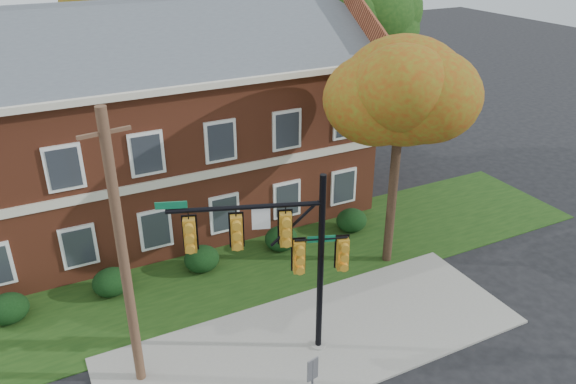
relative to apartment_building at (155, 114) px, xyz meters
name	(u,v)px	position (x,y,z in m)	size (l,w,h in m)	color
ground	(332,360)	(2.00, -11.95, -4.99)	(120.00, 120.00, 0.00)	black
sidewalk	(316,340)	(2.00, -10.95, -4.95)	(14.00, 5.00, 0.08)	gray
grass_strip	(256,266)	(2.00, -5.95, -4.97)	(30.00, 6.00, 0.04)	#193811
apartment_building	(155,114)	(0.00, 0.00, 0.00)	(18.80, 8.80, 9.74)	brown
hedge_far_left	(8,309)	(-7.00, -5.25, -4.46)	(1.40, 1.26, 1.05)	black
hedge_left	(111,282)	(-3.50, -5.25, -4.46)	(1.40, 1.26, 1.05)	black
hedge_center	(202,259)	(0.00, -5.25, -4.46)	(1.40, 1.26, 1.05)	black
hedge_right	(281,238)	(3.50, -5.25, -4.46)	(1.40, 1.26, 1.05)	black
hedge_far_right	(352,220)	(7.00, -5.25, -4.46)	(1.40, 1.26, 1.05)	black
tree_near_right	(408,103)	(7.22, -8.09, 1.68)	(4.50, 4.25, 8.58)	black
tree_right_rear	(366,18)	(11.31, 0.86, 3.13)	(6.30, 5.95, 10.62)	black
traffic_signal	(284,249)	(0.85, -10.88, -1.15)	(5.27, 2.01, 6.19)	gray
utility_pole	(123,257)	(-3.60, -10.05, -0.62)	(1.34, 0.33, 8.60)	brown
sign_post	(312,382)	(0.14, -13.95, -3.34)	(0.35, 0.11, 2.42)	slate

